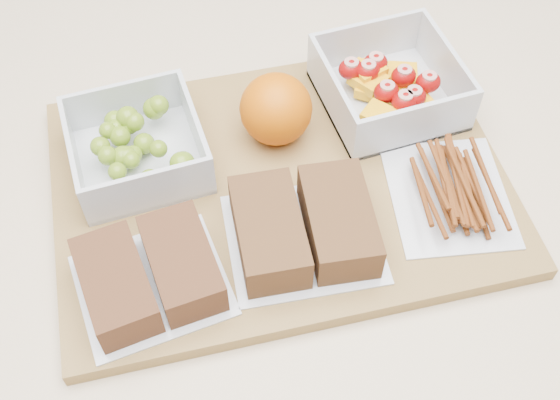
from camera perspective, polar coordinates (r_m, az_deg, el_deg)
The scene contains 8 objects.
counter at distance 1.06m, azimuth 0.02°, elevation -15.14°, with size 1.20×0.90×0.90m, color beige.
cutting_board at distance 0.66m, azimuth 0.02°, elevation 1.20°, with size 0.42×0.30×0.02m, color olive.
grape_container at distance 0.67m, azimuth -11.47°, elevation 4.32°, with size 0.12×0.12×0.05m.
fruit_container at distance 0.72m, azimuth 8.82°, elevation 9.07°, with size 0.13×0.13×0.05m.
orange at distance 0.67m, azimuth -0.33°, elevation 7.40°, with size 0.07×0.07×0.07m, color #DC6105.
sandwich_bag_left at distance 0.59m, azimuth -10.56°, elevation -6.01°, with size 0.13×0.11×0.04m.
sandwich_bag_center at distance 0.60m, azimuth 1.97°, elevation -2.21°, with size 0.15×0.13×0.04m.
pretzel_bag at distance 0.65m, azimuth 13.74°, elevation 1.04°, with size 0.13×0.15×0.03m.
Camera 1 is at (-0.12, -0.36, 1.44)m, focal length 45.00 mm.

